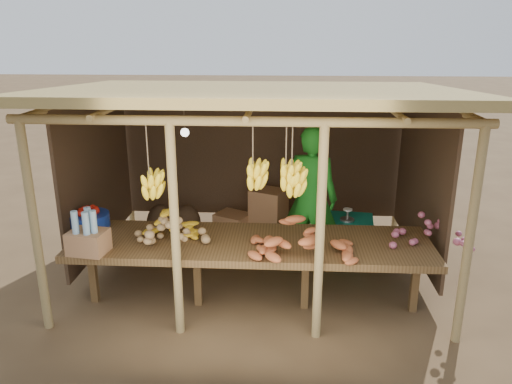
{
  "coord_description": "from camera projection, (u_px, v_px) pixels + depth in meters",
  "views": [
    {
      "loc": [
        0.34,
        -5.93,
        2.97
      ],
      "look_at": [
        0.0,
        0.0,
        1.05
      ],
      "focal_mm": 35.0,
      "sensor_mm": 36.0,
      "label": 1
    }
  ],
  "objects": [
    {
      "name": "ground",
      "position": [
        256.0,
        268.0,
        6.57
      ],
      "size": [
        60.0,
        60.0,
        0.0
      ],
      "primitive_type": "plane",
      "color": "brown",
      "rests_on": "ground"
    },
    {
      "name": "stall_structure",
      "position": [
        253.0,
        123.0,
        5.99
      ],
      "size": [
        4.7,
        3.5,
        2.43
      ],
      "color": "#9B8150",
      "rests_on": "ground"
    },
    {
      "name": "counter",
      "position": [
        251.0,
        246.0,
        5.44
      ],
      "size": [
        3.9,
        1.05,
        0.8
      ],
      "color": "brown",
      "rests_on": "ground"
    },
    {
      "name": "potato_heap",
      "position": [
        168.0,
        227.0,
        5.32
      ],
      "size": [
        0.95,
        0.68,
        0.36
      ],
      "primitive_type": null,
      "rotation": [
        0.0,
        0.0,
        0.21
      ],
      "color": "#A38054",
      "rests_on": "counter"
    },
    {
      "name": "sweet_potato_heap",
      "position": [
        302.0,
        238.0,
        5.04
      ],
      "size": [
        1.1,
        0.82,
        0.36
      ],
      "primitive_type": null,
      "rotation": [
        0.0,
        0.0,
        -0.26
      ],
      "color": "#BE5D30",
      "rests_on": "counter"
    },
    {
      "name": "onion_heap",
      "position": [
        428.0,
        226.0,
        5.34
      ],
      "size": [
        0.94,
        0.74,
        0.36
      ],
      "primitive_type": null,
      "rotation": [
        0.0,
        0.0,
        -0.35
      ],
      "color": "#B85973",
      "rests_on": "counter"
    },
    {
      "name": "banana_pile",
      "position": [
        169.0,
        220.0,
        5.52
      ],
      "size": [
        0.63,
        0.47,
        0.35
      ],
      "primitive_type": null,
      "rotation": [
        0.0,
        0.0,
        -0.27
      ],
      "color": "yellow",
      "rests_on": "counter"
    },
    {
      "name": "tomato_basin",
      "position": [
        89.0,
        219.0,
        5.78
      ],
      "size": [
        0.46,
        0.46,
        0.24
      ],
      "rotation": [
        0.0,
        0.0,
        -0.34
      ],
      "color": "navy",
      "rests_on": "counter"
    },
    {
      "name": "bottle_box",
      "position": [
        88.0,
        236.0,
        5.07
      ],
      "size": [
        0.41,
        0.35,
        0.47
      ],
      "color": "#A06D47",
      "rests_on": "counter"
    },
    {
      "name": "vendor",
      "position": [
        311.0,
        198.0,
        6.37
      ],
      "size": [
        0.78,
        0.62,
        1.88
      ],
      "primitive_type": "imported",
      "rotation": [
        0.0,
        0.0,
        2.86
      ],
      "color": "#1A781D",
      "rests_on": "ground"
    },
    {
      "name": "tarp_crate",
      "position": [
        348.0,
        237.0,
        6.79
      ],
      "size": [
        0.68,
        0.61,
        0.74
      ],
      "color": "brown",
      "rests_on": "ground"
    },
    {
      "name": "carton_stack",
      "position": [
        256.0,
        218.0,
        7.36
      ],
      "size": [
        1.12,
        0.55,
        0.76
      ],
      "color": "#A06D47",
      "rests_on": "ground"
    },
    {
      "name": "burlap_sacks",
      "position": [
        174.0,
        220.0,
        7.52
      ],
      "size": [
        0.82,
        0.43,
        0.58
      ],
      "color": "#473221",
      "rests_on": "ground"
    }
  ]
}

